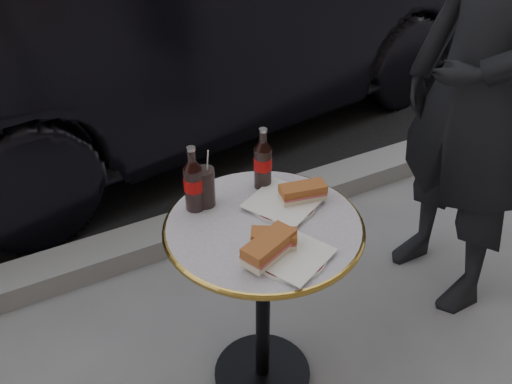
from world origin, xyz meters
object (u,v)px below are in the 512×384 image
plate_right (283,204)px  cola_glass (205,187)px  cola_bottle_right (263,158)px  parked_car (193,16)px  plate_left (290,256)px  cola_bottle_left (193,179)px  bistro_table (263,308)px  pedestrian (483,91)px

plate_right → cola_glass: 0.26m
cola_bottle_right → parked_car: (0.54, 1.86, -0.13)m
plate_left → parked_car: 2.31m
cola_bottle_left → parked_car: bearing=67.0°
bistro_table → parked_car: 2.17m
plate_right → cola_bottle_right: 0.16m
plate_right → cola_bottle_left: bearing=154.5°
parked_car → pedestrian: size_ratio=2.32×
cola_glass → pedestrian: 1.09m
cola_glass → parked_car: parked_car is taller
plate_left → plate_right: 0.25m
bistro_table → cola_glass: bearing=122.7°
cola_bottle_left → parked_car: (0.79, 1.87, -0.14)m
cola_bottle_right → cola_glass: (-0.21, -0.00, -0.04)m
cola_glass → parked_car: (0.76, 1.87, -0.09)m
cola_bottle_right → cola_glass: cola_bottle_right is taller
cola_bottle_left → plate_right: bearing=-25.5°
cola_bottle_right → pedestrian: bearing=-6.1°
bistro_table → cola_bottle_left: bearing=130.9°
plate_left → cola_bottle_left: bearing=112.1°
cola_bottle_left → pedestrian: bearing=-4.4°
pedestrian → parked_car: bearing=-170.0°
plate_left → cola_glass: 0.37m
plate_right → bistro_table: bearing=-151.8°
plate_right → pedestrian: (0.86, 0.03, 0.19)m
cola_bottle_right → cola_glass: 0.21m
cola_bottle_right → parked_car: bearing=73.7°
plate_left → pedestrian: 1.03m
cola_bottle_left → parked_car: size_ratio=0.05×
cola_bottle_left → pedestrian: pedestrian is taller
plate_left → cola_bottle_right: 0.39m
cola_glass → plate_right: bearing=-29.7°
plate_right → cola_bottle_right: size_ratio=0.98×
cola_bottle_left → plate_left: bearing=-67.9°
bistro_table → cola_bottle_left: cola_bottle_left is taller
cola_bottle_right → pedestrian: pedestrian is taller
plate_left → parked_car: (0.65, 2.22, -0.03)m
plate_left → pedestrian: size_ratio=0.11×
cola_bottle_left → pedestrian: size_ratio=0.12×
pedestrian → cola_bottle_left: bearing=-93.7°
cola_bottle_right → cola_bottle_left: bearing=-178.6°
bistro_table → cola_bottle_left: size_ratio=3.28×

